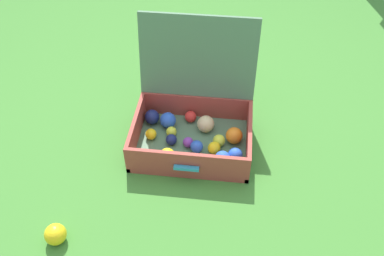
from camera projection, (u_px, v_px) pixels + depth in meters
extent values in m
plane|color=#3D7A2D|center=(182.00, 141.00, 2.07)|extent=(16.00, 16.00, 0.00)
cube|color=#4C7051|center=(192.00, 144.00, 2.04)|extent=(0.55, 0.40, 0.03)
cube|color=#9E3D33|center=(136.00, 130.00, 2.02)|extent=(0.02, 0.40, 0.15)
cube|color=#9E3D33|center=(249.00, 139.00, 1.97)|extent=(0.02, 0.40, 0.15)
cube|color=#9E3D33|center=(187.00, 165.00, 1.86)|extent=(0.51, 0.02, 0.15)
cube|color=#9E3D33|center=(196.00, 108.00, 2.13)|extent=(0.51, 0.02, 0.15)
cube|color=#4C7051|center=(198.00, 57.00, 1.97)|extent=(0.55, 0.09, 0.40)
cube|color=teal|center=(186.00, 168.00, 1.84)|extent=(0.11, 0.02, 0.02)
sphere|color=navy|center=(171.00, 140.00, 2.00)|extent=(0.05, 0.05, 0.05)
sphere|color=navy|center=(184.00, 161.00, 1.91)|extent=(0.05, 0.05, 0.05)
sphere|color=blue|center=(197.00, 147.00, 1.97)|extent=(0.06, 0.06, 0.06)
sphere|color=blue|center=(235.00, 155.00, 1.93)|extent=(0.07, 0.07, 0.07)
sphere|color=yellow|center=(167.00, 156.00, 1.92)|extent=(0.07, 0.07, 0.07)
sphere|color=#D1B784|center=(206.00, 124.00, 2.06)|extent=(0.08, 0.08, 0.08)
sphere|color=blue|center=(222.00, 159.00, 1.90)|extent=(0.07, 0.07, 0.07)
sphere|color=orange|center=(234.00, 135.00, 2.01)|extent=(0.08, 0.08, 0.08)
sphere|color=#CCDB38|center=(219.00, 141.00, 2.00)|extent=(0.06, 0.06, 0.06)
sphere|color=#CCDB38|center=(171.00, 132.00, 2.04)|extent=(0.05, 0.05, 0.05)
sphere|color=yellow|center=(214.00, 148.00, 1.96)|extent=(0.06, 0.06, 0.06)
sphere|color=blue|center=(168.00, 120.00, 2.08)|extent=(0.08, 0.08, 0.08)
sphere|color=navy|center=(152.00, 117.00, 2.10)|extent=(0.07, 0.07, 0.07)
sphere|color=purple|center=(188.00, 142.00, 1.99)|extent=(0.05, 0.05, 0.05)
sphere|color=yellow|center=(151.00, 134.00, 2.03)|extent=(0.05, 0.05, 0.05)
sphere|color=red|center=(191.00, 117.00, 2.12)|extent=(0.06, 0.06, 0.06)
sphere|color=yellow|center=(55.00, 234.00, 1.65)|extent=(0.09, 0.09, 0.09)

